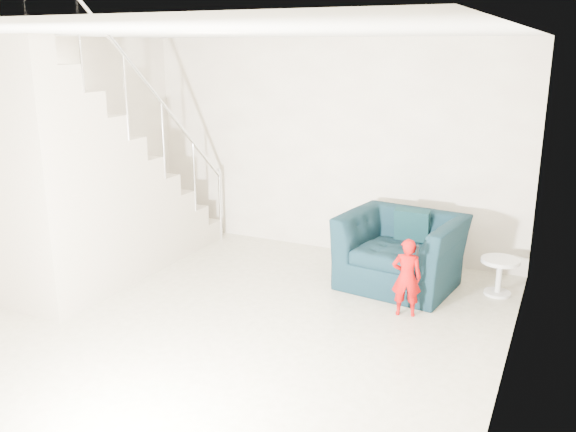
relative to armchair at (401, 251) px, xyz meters
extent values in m
plane|color=gray|center=(-1.21, -1.88, -0.40)|extent=(5.50, 5.50, 0.00)
plane|color=silver|center=(-1.21, -1.88, 2.30)|extent=(5.50, 5.50, 0.00)
plane|color=#AA9B8A|center=(-1.21, 0.87, 0.95)|extent=(5.00, 0.00, 5.00)
plane|color=#AA9B8A|center=(-3.71, -1.88, 0.95)|extent=(0.00, 5.50, 5.50)
plane|color=#AA9B8A|center=(1.29, -1.88, 0.95)|extent=(0.00, 5.50, 5.50)
imported|color=black|center=(0.00, 0.00, 0.00)|extent=(1.37, 1.24, 0.81)
imported|color=#8C0405|center=(0.26, -0.75, 0.00)|extent=(0.33, 0.26, 0.80)
cylinder|color=silver|center=(1.04, 0.19, -0.02)|extent=(0.41, 0.41, 0.04)
cylinder|color=silver|center=(1.04, 0.19, -0.22)|extent=(0.06, 0.06, 0.37)
cylinder|color=silver|center=(1.04, 0.19, -0.39)|extent=(0.28, 0.28, 0.03)
cube|color=#ADA089|center=(-3.21, 0.47, -0.27)|extent=(1.00, 0.30, 0.27)
cube|color=#ADA089|center=(-3.21, 0.17, -0.13)|extent=(1.00, 0.30, 0.54)
cube|color=#ADA089|center=(-3.21, -0.13, 0.00)|extent=(1.00, 0.30, 0.81)
cube|color=#ADA089|center=(-3.21, -0.43, 0.14)|extent=(1.00, 0.30, 1.08)
cube|color=#ADA089|center=(-3.21, -0.73, 0.27)|extent=(1.00, 0.30, 1.35)
cube|color=#ADA089|center=(-3.21, -1.03, 0.41)|extent=(1.00, 0.30, 1.62)
cube|color=#ADA089|center=(-3.21, -1.33, 0.54)|extent=(1.00, 0.30, 1.89)
cube|color=#ADA089|center=(-3.21, -1.63, 0.68)|extent=(1.00, 0.30, 2.16)
cube|color=#ADA089|center=(-3.21, -1.93, 0.81)|extent=(1.00, 0.30, 2.43)
cube|color=#ADA089|center=(-3.21, -2.23, 0.95)|extent=(1.00, 0.30, 2.70)
cylinder|color=silver|center=(-2.71, -0.88, 1.85)|extent=(0.04, 3.03, 2.73)
cylinder|color=silver|center=(-2.71, 0.62, 0.10)|extent=(0.04, 0.04, 1.00)
cube|color=black|center=(0.05, 0.25, 0.24)|extent=(0.39, 0.19, 0.39)
cube|color=black|center=(-0.52, -0.05, 0.10)|extent=(0.05, 0.49, 0.55)
cube|color=black|center=(0.35, -0.76, 0.29)|extent=(0.03, 0.05, 0.10)
camera|label=1|loc=(1.61, -6.32, 2.19)|focal=38.00mm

